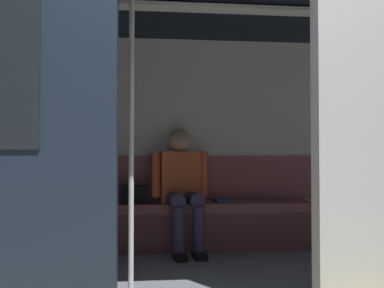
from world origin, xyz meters
TOP-DOWN VIEW (x-y plane):
  - train_car at (0.08, -1.09)m, footprint 6.40×2.48m
  - bench_seat at (0.00, -1.97)m, footprint 2.58×0.44m
  - person_seated at (0.04, -1.92)m, footprint 0.55×0.71m
  - handbag at (0.48, -2.01)m, footprint 0.26×0.15m
  - book at (-0.38, -2.02)m, footprint 0.18×0.24m
  - grab_pole_door at (0.48, -0.53)m, footprint 0.04×0.04m

SIDE VIEW (x-z plane):
  - bench_seat at x=0.00m, z-range 0.12..0.58m
  - book at x=-0.38m, z-range 0.46..0.49m
  - handbag at x=0.48m, z-range 0.46..0.63m
  - person_seated at x=0.04m, z-range 0.09..1.27m
  - grab_pole_door at x=0.48m, z-range 0.00..2.12m
  - train_car at x=0.08m, z-range 0.35..2.61m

